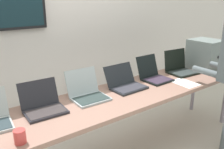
% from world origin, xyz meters
% --- Properties ---
extents(back_wall, '(8.00, 0.11, 2.74)m').
position_xyz_m(back_wall, '(-0.01, 1.13, 1.37)').
color(back_wall, silver).
rests_on(back_wall, ground).
extents(workbench, '(3.63, 0.70, 0.74)m').
position_xyz_m(workbench, '(0.00, 0.00, 0.69)').
color(workbench, '#936B5C').
rests_on(workbench, ground).
extents(equipment_box, '(0.36, 0.40, 0.39)m').
position_xyz_m(equipment_box, '(1.59, 0.05, 0.93)').
color(equipment_box, slate).
rests_on(equipment_box, workbench).
extents(laptop_station_2, '(0.35, 0.33, 0.24)m').
position_xyz_m(laptop_station_2, '(-0.66, 0.12, 0.79)').
color(laptop_station_2, '#23232A').
rests_on(laptop_station_2, workbench).
extents(laptop_station_3, '(0.34, 0.35, 0.26)m').
position_xyz_m(laptop_station_3, '(-0.21, 0.13, 0.80)').
color(laptop_station_3, '#A8B6BC').
rests_on(laptop_station_3, workbench).
extents(laptop_station_4, '(0.38, 0.34, 0.23)m').
position_xyz_m(laptop_station_4, '(0.26, 0.12, 0.79)').
color(laptop_station_4, '#21252A').
rests_on(laptop_station_4, workbench).
extents(laptop_station_5, '(0.31, 0.36, 0.27)m').
position_xyz_m(laptop_station_5, '(0.70, 0.13, 0.80)').
color(laptop_station_5, black).
rests_on(laptop_station_5, workbench).
extents(laptop_station_6, '(0.38, 0.35, 0.28)m').
position_xyz_m(laptop_station_6, '(1.17, 0.12, 0.80)').
color(laptop_station_6, black).
rests_on(laptop_station_6, workbench).
extents(coffee_mug, '(0.08, 0.08, 0.10)m').
position_xyz_m(coffee_mug, '(-0.97, -0.25, 0.79)').
color(coffee_mug, '#C93E3B').
rests_on(coffee_mug, workbench).
extents(paper_sheet, '(0.22, 0.30, 0.00)m').
position_xyz_m(paper_sheet, '(0.90, -0.17, 0.74)').
color(paper_sheet, white).
rests_on(paper_sheet, workbench).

